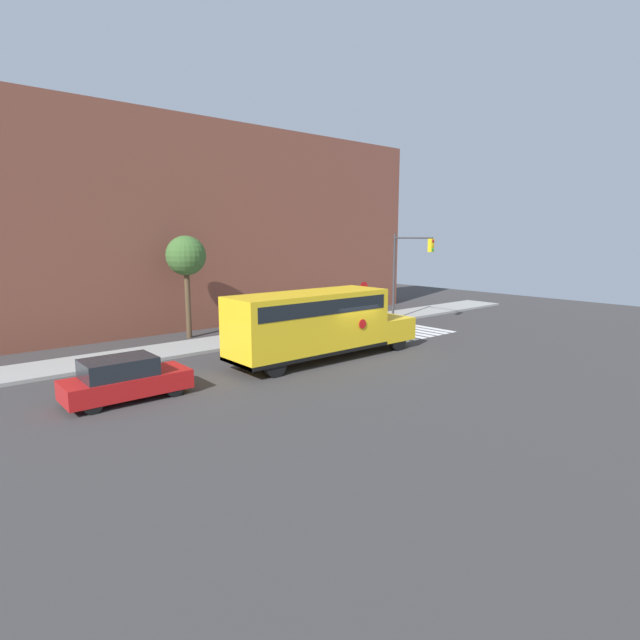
# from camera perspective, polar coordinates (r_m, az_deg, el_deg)

# --- Properties ---
(ground_plane) EXTENTS (60.00, 60.00, 0.00)m
(ground_plane) POSITION_cam_1_polar(r_m,az_deg,el_deg) (23.76, 3.23, -4.25)
(ground_plane) COLOR #3A3838
(sidewalk_strip) EXTENTS (44.00, 3.00, 0.15)m
(sidewalk_strip) POSITION_cam_1_polar(r_m,az_deg,el_deg) (28.69, -5.74, -1.73)
(sidewalk_strip) COLOR #9E9E99
(sidewalk_strip) RESTS_ON ground
(building_backdrop) EXTENTS (32.00, 4.00, 12.60)m
(building_backdrop) POSITION_cam_1_polar(r_m,az_deg,el_deg) (33.71, -12.31, 10.42)
(building_backdrop) COLOR brown
(building_backdrop) RESTS_ON ground
(crosswalk_stripes) EXTENTS (4.70, 3.20, 0.01)m
(crosswalk_stripes) POSITION_cam_1_polar(r_m,az_deg,el_deg) (30.15, 10.35, -1.42)
(crosswalk_stripes) COLOR white
(crosswalk_stripes) RESTS_ON ground
(school_bus) EXTENTS (9.88, 2.57, 3.18)m
(school_bus) POSITION_cam_1_polar(r_m,az_deg,el_deg) (22.79, -0.45, -0.21)
(school_bus) COLOR yellow
(school_bus) RESTS_ON ground
(parked_car) EXTENTS (4.22, 1.72, 1.53)m
(parked_car) POSITION_cam_1_polar(r_m,az_deg,el_deg) (18.76, -21.43, -6.31)
(parked_car) COLOR red
(parked_car) RESTS_ON ground
(stop_sign) EXTENTS (0.68, 0.10, 2.77)m
(stop_sign) POSITION_cam_1_polar(r_m,az_deg,el_deg) (32.36, 5.00, 2.70)
(stop_sign) COLOR #38383A
(stop_sign) RESTS_ON ground
(traffic_light) EXTENTS (0.28, 3.17, 5.81)m
(traffic_light) POSITION_cam_1_polar(r_m,az_deg,el_deg) (32.88, 9.75, 6.20)
(traffic_light) COLOR #38383A
(traffic_light) RESTS_ON ground
(tree_near_sidewalk) EXTENTS (2.19, 2.19, 5.71)m
(tree_near_sidewalk) POSITION_cam_1_polar(r_m,az_deg,el_deg) (28.61, -15.08, 6.95)
(tree_near_sidewalk) COLOR brown
(tree_near_sidewalk) RESTS_ON ground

